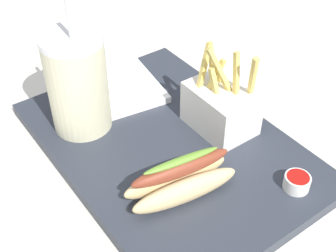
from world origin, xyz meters
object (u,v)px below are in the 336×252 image
(hot_dog_1, at_px, (181,180))
(fries_basket, at_px, (221,107))
(napkin_stack, at_px, (123,88))
(ketchup_cup_1, at_px, (297,182))
(soda_cup, at_px, (77,83))

(hot_dog_1, bearing_deg, fries_basket, 119.31)
(hot_dog_1, height_order, napkin_stack, hot_dog_1)
(napkin_stack, bearing_deg, hot_dog_1, -13.90)
(napkin_stack, bearing_deg, ketchup_cup_1, 12.23)
(hot_dog_1, distance_m, ketchup_cup_1, 0.16)
(soda_cup, bearing_deg, hot_dog_1, 10.21)
(soda_cup, height_order, ketchup_cup_1, soda_cup)
(soda_cup, bearing_deg, napkin_stack, 112.16)
(ketchup_cup_1, relative_size, napkin_stack, 0.26)
(fries_basket, bearing_deg, soda_cup, -127.42)
(fries_basket, xyz_separation_m, ketchup_cup_1, (0.16, -0.00, -0.03))
(hot_dog_1, xyz_separation_m, ketchup_cup_1, (0.09, 0.13, -0.01))
(fries_basket, xyz_separation_m, napkin_stack, (-0.17, -0.07, -0.03))
(fries_basket, distance_m, hot_dog_1, 0.15)
(fries_basket, distance_m, ketchup_cup_1, 0.16)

